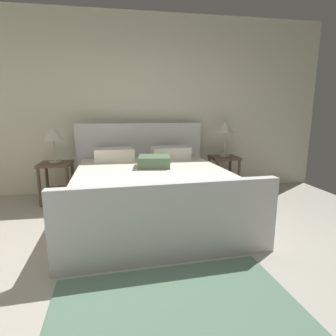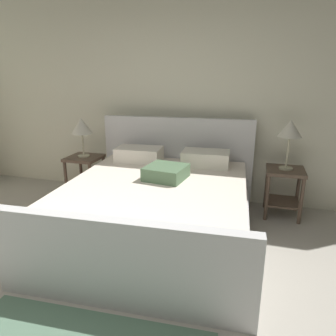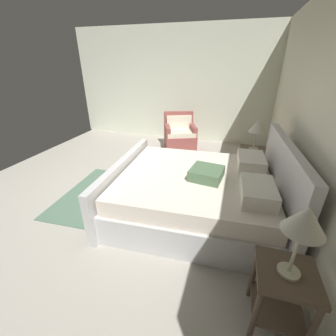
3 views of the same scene
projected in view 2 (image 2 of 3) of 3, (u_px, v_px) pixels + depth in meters
ground_plane at (73, 331)px, 2.12m from camera, size 6.39×5.29×0.02m
wall_back at (176, 94)px, 4.18m from camera, size 6.51×0.12×2.85m
bed at (158, 206)px, 3.28m from camera, size 2.12×2.36×1.15m
nightstand_right at (284, 185)px, 3.73m from camera, size 0.44×0.44×0.60m
table_lamp_right at (290, 130)px, 3.54m from camera, size 0.28×0.28×0.59m
nightstand_left at (85, 170)px, 4.30m from camera, size 0.44×0.44×0.60m
table_lamp_left at (82, 127)px, 4.12m from camera, size 0.28×0.28×0.53m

